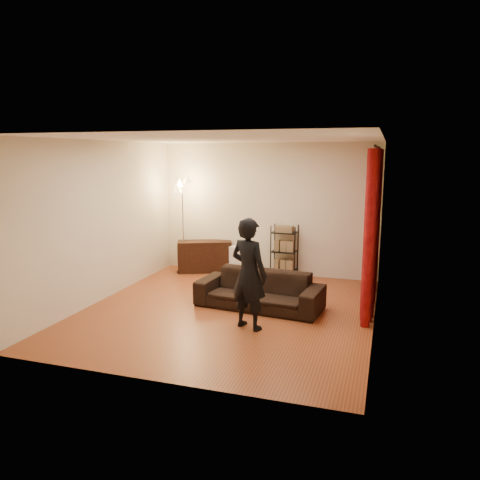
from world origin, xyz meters
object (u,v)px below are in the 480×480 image
(storage_boxes, at_px, (240,261))
(wire_shelf, at_px, (284,251))
(person, at_px, (249,274))
(floor_lamp, at_px, (183,226))
(sofa, at_px, (259,290))
(media_cabinet, at_px, (205,256))

(storage_boxes, relative_size, wire_shelf, 0.58)
(person, xyz_separation_m, floor_lamp, (-2.22, 2.65, 0.19))
(sofa, relative_size, floor_lamp, 1.02)
(storage_boxes, bearing_deg, wire_shelf, 9.80)
(sofa, xyz_separation_m, media_cabinet, (-1.74, 1.95, 0.03))
(storage_boxes, xyz_separation_m, wire_shelf, (0.89, 0.15, 0.23))
(wire_shelf, bearing_deg, person, -67.76)
(sofa, height_order, person, person)
(media_cabinet, xyz_separation_m, floor_lamp, (-0.39, -0.22, 0.66))
(media_cabinet, xyz_separation_m, wire_shelf, (1.71, 0.05, 0.20))
(sofa, relative_size, media_cabinet, 1.80)
(wire_shelf, bearing_deg, sofa, -69.37)
(sofa, height_order, wire_shelf, wire_shelf)
(sofa, distance_m, floor_lamp, 2.83)
(person, height_order, storage_boxes, person)
(sofa, relative_size, storage_boxes, 3.30)
(storage_boxes, xyz_separation_m, floor_lamp, (-1.21, -0.11, 0.68))
(sofa, relative_size, wire_shelf, 1.90)
(media_cabinet, distance_m, storage_boxes, 0.83)
(sofa, distance_m, storage_boxes, 2.06)
(person, distance_m, media_cabinet, 3.43)
(wire_shelf, bearing_deg, media_cabinet, -158.45)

